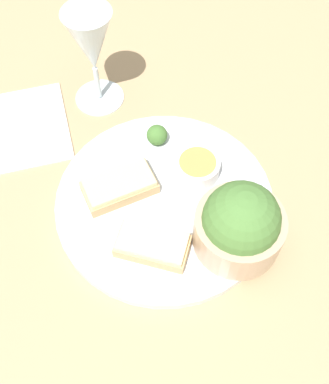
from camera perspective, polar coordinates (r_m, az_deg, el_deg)
The scene contains 9 objects.
ground_plane at distance 0.67m, azimuth -0.00°, elevation -1.52°, with size 4.00×4.00×0.00m, color tan.
dinner_plate at distance 0.67m, azimuth -0.00°, elevation -1.22°, with size 0.30×0.30×0.01m.
salad_bowl at distance 0.60m, azimuth 8.92°, elevation -3.83°, with size 0.11×0.11×0.10m.
sauce_ramekin at distance 0.67m, azimuth 3.90°, elevation 2.99°, with size 0.06×0.06×0.03m.
cheese_toast_near at distance 0.66m, azimuth -5.38°, elevation 0.73°, with size 0.11×0.09×0.03m.
cheese_toast_far at distance 0.62m, azimuth -1.44°, elevation -6.28°, with size 0.10×0.06×0.03m.
wine_glass at distance 0.73m, azimuth -8.67°, elevation 16.74°, with size 0.08×0.08×0.16m.
garnish at distance 0.71m, azimuth -0.90°, elevation 6.77°, with size 0.03×0.03×0.03m.
napkin at distance 0.78m, azimuth -16.75°, elevation 7.29°, with size 0.19×0.20×0.01m.
Camera 1 is at (-0.03, 0.34, 0.58)m, focal length 45.00 mm.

